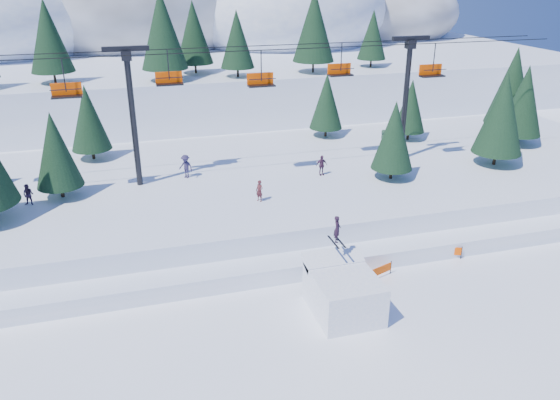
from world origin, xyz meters
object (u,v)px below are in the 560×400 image
object	(u,v)px
jump_kicker	(343,291)
banner_far	(440,251)
chairlift	(261,88)
banner_near	(375,273)

from	to	relation	value
jump_kicker	banner_far	xyz separation A→B (m)	(8.47, 3.82, -0.72)
chairlift	banner_far	xyz separation A→B (m)	(8.86, -12.70, -8.78)
jump_kicker	banner_near	xyz separation A→B (m)	(3.12, 2.43, -0.72)
jump_kicker	banner_far	bearing A→B (deg)	24.26
jump_kicker	chairlift	distance (m)	18.39
jump_kicker	chairlift	xyz separation A→B (m)	(-0.39, 16.52, 8.06)
chairlift	banner_far	bearing A→B (deg)	-55.10
jump_kicker	chairlift	world-z (taller)	chairlift
banner_near	jump_kicker	bearing A→B (deg)	-142.16
banner_near	banner_far	size ratio (longest dim) A/B	1.01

